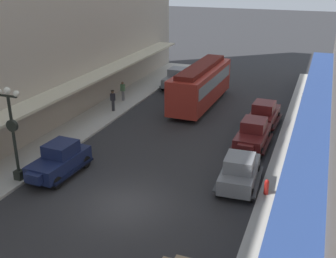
{
  "coord_description": "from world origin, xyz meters",
  "views": [
    {
      "loc": [
        8.27,
        -15.81,
        10.99
      ],
      "look_at": [
        0.0,
        6.0,
        1.8
      ],
      "focal_mm": 44.69,
      "sensor_mm": 36.0,
      "label": 1
    }
  ],
  "objects_px": {
    "parked_car_1": "(264,113)",
    "pedestrian_2": "(113,100)",
    "pedestrian_1": "(123,91)",
    "parked_car_3": "(176,78)",
    "fire_hydrant": "(266,187)",
    "streetcar": "(201,83)",
    "pedestrian_3": "(312,110)",
    "parked_car_5": "(59,159)",
    "pedestrian_4": "(293,182)",
    "parked_car_0": "(240,170)",
    "parked_car_2": "(253,134)",
    "pedestrian_0": "(303,104)",
    "lamp_post_with_clock": "(13,130)"
  },
  "relations": [
    {
      "from": "lamp_post_with_clock",
      "to": "fire_hydrant",
      "type": "distance_m",
      "value": 13.35
    },
    {
      "from": "parked_car_1",
      "to": "pedestrian_1",
      "type": "distance_m",
      "value": 12.19
    },
    {
      "from": "parked_car_2",
      "to": "parked_car_5",
      "type": "distance_m",
      "value": 12.03
    },
    {
      "from": "pedestrian_0",
      "to": "pedestrian_2",
      "type": "height_order",
      "value": "same"
    },
    {
      "from": "streetcar",
      "to": "pedestrian_4",
      "type": "height_order",
      "value": "streetcar"
    },
    {
      "from": "parked_car_1",
      "to": "streetcar",
      "type": "relative_size",
      "value": 0.45
    },
    {
      "from": "fire_hydrant",
      "to": "pedestrian_2",
      "type": "height_order",
      "value": "pedestrian_2"
    },
    {
      "from": "parked_car_3",
      "to": "fire_hydrant",
      "type": "height_order",
      "value": "parked_car_3"
    },
    {
      "from": "parked_car_3",
      "to": "pedestrian_2",
      "type": "bearing_deg",
      "value": -104.62
    },
    {
      "from": "parked_car_0",
      "to": "lamp_post_with_clock",
      "type": "bearing_deg",
      "value": -161.88
    },
    {
      "from": "parked_car_1",
      "to": "pedestrian_2",
      "type": "distance_m",
      "value": 11.7
    },
    {
      "from": "lamp_post_with_clock",
      "to": "parked_car_0",
      "type": "bearing_deg",
      "value": 18.12
    },
    {
      "from": "parked_car_2",
      "to": "pedestrian_3",
      "type": "relative_size",
      "value": 2.62
    },
    {
      "from": "parked_car_1",
      "to": "pedestrian_2",
      "type": "bearing_deg",
      "value": -173.63
    },
    {
      "from": "pedestrian_0",
      "to": "lamp_post_with_clock",
      "type": "bearing_deg",
      "value": -129.57
    },
    {
      "from": "parked_car_5",
      "to": "fire_hydrant",
      "type": "height_order",
      "value": "parked_car_5"
    },
    {
      "from": "lamp_post_with_clock",
      "to": "parked_car_1",
      "type": "bearing_deg",
      "value": 50.18
    },
    {
      "from": "parked_car_1",
      "to": "pedestrian_4",
      "type": "bearing_deg",
      "value": -73.68
    },
    {
      "from": "parked_car_5",
      "to": "pedestrian_3",
      "type": "distance_m",
      "value": 18.57
    },
    {
      "from": "pedestrian_1",
      "to": "pedestrian_2",
      "type": "distance_m",
      "value": 2.76
    },
    {
      "from": "pedestrian_3",
      "to": "parked_car_1",
      "type": "bearing_deg",
      "value": -151.18
    },
    {
      "from": "fire_hydrant",
      "to": "pedestrian_4",
      "type": "height_order",
      "value": "pedestrian_4"
    },
    {
      "from": "parked_car_3",
      "to": "fire_hydrant",
      "type": "relative_size",
      "value": 5.22
    },
    {
      "from": "pedestrian_3",
      "to": "pedestrian_4",
      "type": "distance_m",
      "value": 11.84
    },
    {
      "from": "lamp_post_with_clock",
      "to": "pedestrian_1",
      "type": "distance_m",
      "value": 14.85
    },
    {
      "from": "parked_car_0",
      "to": "streetcar",
      "type": "distance_m",
      "value": 13.79
    },
    {
      "from": "parked_car_1",
      "to": "pedestrian_3",
      "type": "distance_m",
      "value": 3.71
    },
    {
      "from": "parked_car_5",
      "to": "fire_hydrant",
      "type": "distance_m",
      "value": 11.27
    },
    {
      "from": "streetcar",
      "to": "fire_hydrant",
      "type": "relative_size",
      "value": 11.77
    },
    {
      "from": "streetcar",
      "to": "pedestrian_3",
      "type": "bearing_deg",
      "value": -6.95
    },
    {
      "from": "pedestrian_0",
      "to": "pedestrian_1",
      "type": "relative_size",
      "value": 1.02
    },
    {
      "from": "pedestrian_2",
      "to": "streetcar",
      "type": "bearing_deg",
      "value": 35.0
    },
    {
      "from": "fire_hydrant",
      "to": "pedestrian_4",
      "type": "xyz_separation_m",
      "value": [
        1.24,
        0.09,
        0.45
      ]
    },
    {
      "from": "parked_car_2",
      "to": "pedestrian_0",
      "type": "relative_size",
      "value": 2.57
    },
    {
      "from": "pedestrian_1",
      "to": "pedestrian_3",
      "type": "bearing_deg",
      "value": 1.37
    },
    {
      "from": "pedestrian_1",
      "to": "parked_car_0",
      "type": "bearing_deg",
      "value": -41.8
    },
    {
      "from": "fire_hydrant",
      "to": "pedestrian_0",
      "type": "distance_m",
      "value": 13.32
    },
    {
      "from": "lamp_post_with_clock",
      "to": "pedestrian_4",
      "type": "distance_m",
      "value": 14.49
    },
    {
      "from": "streetcar",
      "to": "parked_car_2",
      "type": "bearing_deg",
      "value": -51.8
    },
    {
      "from": "parked_car_3",
      "to": "pedestrian_3",
      "type": "relative_size",
      "value": 2.61
    },
    {
      "from": "pedestrian_1",
      "to": "pedestrian_2",
      "type": "height_order",
      "value": "pedestrian_2"
    },
    {
      "from": "parked_car_1",
      "to": "parked_car_5",
      "type": "bearing_deg",
      "value": -128.72
    },
    {
      "from": "parked_car_0",
      "to": "parked_car_3",
      "type": "relative_size",
      "value": 1.01
    },
    {
      "from": "fire_hydrant",
      "to": "pedestrian_0",
      "type": "height_order",
      "value": "pedestrian_0"
    },
    {
      "from": "parked_car_3",
      "to": "pedestrian_1",
      "type": "relative_size",
      "value": 2.61
    },
    {
      "from": "pedestrian_0",
      "to": "pedestrian_1",
      "type": "bearing_deg",
      "value": -173.27
    },
    {
      "from": "streetcar",
      "to": "pedestrian_2",
      "type": "bearing_deg",
      "value": -145.0
    },
    {
      "from": "parked_car_3",
      "to": "parked_car_5",
      "type": "xyz_separation_m",
      "value": [
        -0.07,
        -19.1,
        0.0
      ]
    },
    {
      "from": "streetcar",
      "to": "pedestrian_3",
      "type": "distance_m",
      "value": 9.03
    },
    {
      "from": "parked_car_1",
      "to": "fire_hydrant",
      "type": "relative_size",
      "value": 5.26
    }
  ]
}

